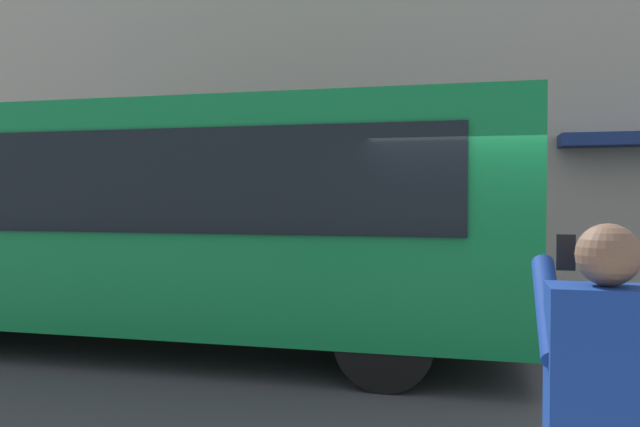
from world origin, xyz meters
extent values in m
plane|color=#38383A|center=(0.00, 0.00, 0.00)|extent=(60.00, 60.00, 0.00)
cube|color=#A89E8E|center=(0.00, -6.80, 6.00)|extent=(28.00, 0.80, 12.00)
cube|color=#0F7238|center=(4.10, -0.42, 1.70)|extent=(9.00, 2.50, 2.60)
cube|color=black|center=(4.10, 0.84, 2.10)|extent=(7.60, 0.06, 1.10)
cylinder|color=black|center=(7.10, -1.52, 0.50)|extent=(1.00, 0.28, 1.00)
cylinder|color=black|center=(1.10, -1.52, 0.50)|extent=(1.00, 0.28, 1.00)
cylinder|color=black|center=(1.10, 0.68, 0.50)|extent=(1.00, 0.28, 1.00)
cube|color=navy|center=(-0.23, 4.57, 1.30)|extent=(0.40, 0.24, 0.66)
sphere|color=brown|center=(-0.23, 4.57, 1.74)|extent=(0.22, 0.22, 0.22)
cylinder|color=navy|center=(-0.05, 4.41, 1.52)|extent=(0.09, 0.48, 0.37)
cube|color=black|center=(-0.13, 4.27, 1.72)|extent=(0.07, 0.01, 0.14)
camera|label=1|loc=(0.21, 6.96, 1.95)|focal=35.76mm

